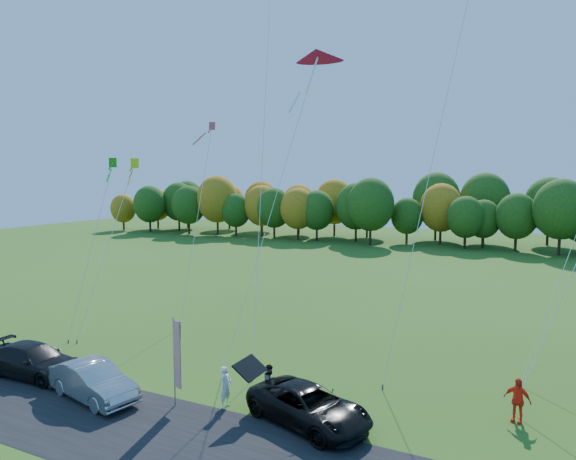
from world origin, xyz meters
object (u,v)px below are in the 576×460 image
at_px(feather_flag, 177,353).
at_px(black_suv, 309,406).
at_px(person_east, 517,400).
at_px(silver_sedan, 93,381).

bearing_deg(feather_flag, black_suv, 11.31).
xyz_separation_m(black_suv, feather_flag, (-5.65, -1.13, 1.64)).
height_order(person_east, feather_flag, feather_flag).
height_order(black_suv, feather_flag, feather_flag).
height_order(black_suv, person_east, person_east).
xyz_separation_m(silver_sedan, person_east, (16.99, 5.97, 0.11)).
distance_m(black_suv, silver_sedan, 9.77).
xyz_separation_m(black_suv, person_east, (7.44, 3.87, 0.16)).
relative_size(silver_sedan, feather_flag, 1.25).
bearing_deg(person_east, silver_sedan, -145.63).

